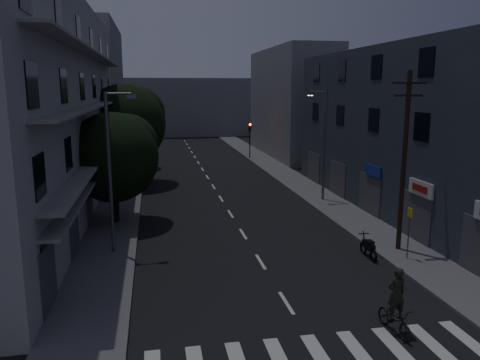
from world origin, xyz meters
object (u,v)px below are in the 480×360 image
object	(u,v)px
utility_pole	(404,158)
cyclist	(395,311)
bus_stop_sign	(409,224)
motorcycle	(368,248)

from	to	relation	value
utility_pole	cyclist	world-z (taller)	utility_pole
bus_stop_sign	cyclist	bearing A→B (deg)	-123.12
utility_pole	bus_stop_sign	bearing A→B (deg)	-101.82
utility_pole	cyclist	xyz separation A→B (m)	(-4.32, -7.55, -4.07)
motorcycle	cyclist	xyz separation A→B (m)	(-2.39, -6.99, 0.32)
bus_stop_sign	cyclist	size ratio (longest dim) A/B	1.06
bus_stop_sign	motorcycle	distance (m)	2.31
utility_pole	bus_stop_sign	world-z (taller)	utility_pole
motorcycle	cyclist	world-z (taller)	cyclist
utility_pole	motorcycle	size ratio (longest dim) A/B	4.78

